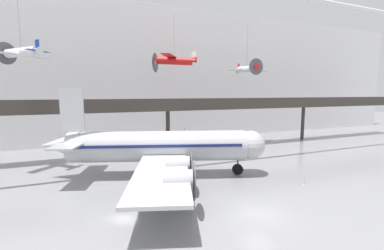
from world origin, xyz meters
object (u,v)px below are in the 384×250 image
(suspended_plane_red_highwing, at_px, (175,61))
(stanchion_barrier, at_px, (304,182))
(airliner_silver_main, at_px, (158,147))
(suspended_plane_silver_racer, at_px, (247,69))
(suspended_plane_white_twin, at_px, (21,52))

(suspended_plane_red_highwing, distance_m, stanchion_barrier, 28.41)
(airliner_silver_main, relative_size, suspended_plane_silver_racer, 2.99)
(suspended_plane_white_twin, height_order, stanchion_barrier, suspended_plane_white_twin)
(airliner_silver_main, height_order, suspended_plane_red_highwing, suspended_plane_red_highwing)
(airliner_silver_main, xyz_separation_m, suspended_plane_white_twin, (-14.70, 8.98, 11.26))
(suspended_plane_silver_racer, height_order, suspended_plane_red_highwing, suspended_plane_red_highwing)
(airliner_silver_main, distance_m, suspended_plane_red_highwing, 19.65)
(airliner_silver_main, bearing_deg, stanchion_barrier, -14.15)
(suspended_plane_silver_racer, relative_size, suspended_plane_white_twin, 1.03)
(suspended_plane_red_highwing, bearing_deg, suspended_plane_white_twin, 45.61)
(suspended_plane_silver_racer, xyz_separation_m, suspended_plane_red_highwing, (-14.49, 0.47, 1.02))
(suspended_plane_silver_racer, bearing_deg, airliner_silver_main, -56.11)
(suspended_plane_silver_racer, xyz_separation_m, stanchion_barrier, (-7.45, -22.52, -14.12))
(suspended_plane_silver_racer, distance_m, suspended_plane_red_highwing, 14.54)
(airliner_silver_main, distance_m, suspended_plane_white_twin, 20.58)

